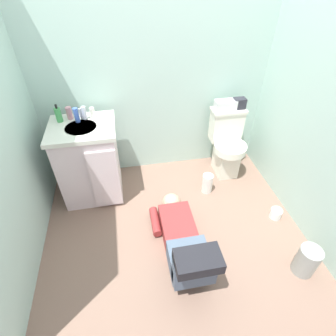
{
  "coord_description": "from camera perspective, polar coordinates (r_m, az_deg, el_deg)",
  "views": [
    {
      "loc": [
        -0.33,
        -1.56,
        2.03
      ],
      "look_at": [
        0.02,
        0.31,
        0.45
      ],
      "focal_mm": 28.0,
      "sensor_mm": 36.0,
      "label": 1
    }
  ],
  "objects": [
    {
      "name": "ground_plane",
      "position": [
        2.59,
        0.92,
        -12.45
      ],
      "size": [
        2.85,
        2.91,
        0.04
      ],
      "primitive_type": "cube",
      "color": "#7D6051"
    },
    {
      "name": "wall_back",
      "position": [
        2.7,
        -3.27,
        21.8
      ],
      "size": [
        2.51,
        0.08,
        2.4
      ],
      "primitive_type": "cube",
      "color": "#ACCDC0",
      "rests_on": "ground_plane"
    },
    {
      "name": "wall_right",
      "position": [
        2.35,
        32.64,
        12.9
      ],
      "size": [
        0.08,
        1.91,
        2.4
      ],
      "primitive_type": "cube",
      "color": "#ACCDC0",
      "rests_on": "ground_plane"
    },
    {
      "name": "toilet",
      "position": [
        3.01,
        12.67,
        5.13
      ],
      "size": [
        0.36,
        0.46,
        0.75
      ],
      "color": "silver",
      "rests_on": "ground_plane"
    },
    {
      "name": "vanity_cabinet",
      "position": [
        2.71,
        -16.68,
        1.38
      ],
      "size": [
        0.6,
        0.53,
        0.82
      ],
      "color": "silver",
      "rests_on": "ground_plane"
    },
    {
      "name": "faucet",
      "position": [
        2.6,
        -18.48,
        11.17
      ],
      "size": [
        0.02,
        0.02,
        0.1
      ],
      "primitive_type": "cylinder",
      "color": "silver",
      "rests_on": "vanity_cabinet"
    },
    {
      "name": "person_plumber",
      "position": [
        2.25,
        3.28,
        -15.61
      ],
      "size": [
        0.39,
        1.06,
        0.52
      ],
      "color": "maroon",
      "rests_on": "ground_plane"
    },
    {
      "name": "tissue_box",
      "position": [
        2.85,
        12.41,
        13.25
      ],
      "size": [
        0.22,
        0.11,
        0.1
      ],
      "primitive_type": "cube",
      "color": "silver",
      "rests_on": "toilet"
    },
    {
      "name": "toiletry_bag",
      "position": [
        2.91,
        15.25,
        13.43
      ],
      "size": [
        0.12,
        0.09,
        0.11
      ],
      "primitive_type": "cube",
      "color": "#26262D",
      "rests_on": "toilet"
    },
    {
      "name": "soap_dispenser",
      "position": [
        2.61,
        -22.74,
        10.65
      ],
      "size": [
        0.06,
        0.06,
        0.17
      ],
      "color": "#47A357",
      "rests_on": "vanity_cabinet"
    },
    {
      "name": "bottle_pink",
      "position": [
        2.63,
        -20.7,
        11.14
      ],
      "size": [
        0.05,
        0.05,
        0.12
      ],
      "primitive_type": "cylinder",
      "color": "pink",
      "rests_on": "vanity_cabinet"
    },
    {
      "name": "bottle_blue",
      "position": [
        2.55,
        -19.31,
        10.8
      ],
      "size": [
        0.04,
        0.04,
        0.14
      ],
      "primitive_type": "cylinder",
      "color": "#3F60BC",
      "rests_on": "vanity_cabinet"
    },
    {
      "name": "bottle_clear",
      "position": [
        2.58,
        -17.78,
        11.34
      ],
      "size": [
        0.04,
        0.04,
        0.12
      ],
      "primitive_type": "cylinder",
      "color": "silver",
      "rests_on": "vanity_cabinet"
    },
    {
      "name": "bottle_white",
      "position": [
        2.58,
        -16.13,
        11.46
      ],
      "size": [
        0.04,
        0.04,
        0.1
      ],
      "primitive_type": "cylinder",
      "color": "white",
      "rests_on": "vanity_cabinet"
    },
    {
      "name": "trash_can",
      "position": [
        2.46,
        27.93,
        -17.4
      ],
      "size": [
        0.17,
        0.17,
        0.27
      ],
      "primitive_type": "cylinder",
      "color": "#949891",
      "rests_on": "ground_plane"
    },
    {
      "name": "paper_towel_roll",
      "position": [
        2.84,
        8.55,
        -3.33
      ],
      "size": [
        0.11,
        0.11,
        0.22
      ],
      "primitive_type": "cylinder",
      "color": "white",
      "rests_on": "ground_plane"
    },
    {
      "name": "toilet_paper_roll",
      "position": [
        2.8,
        22.41,
        -9.14
      ],
      "size": [
        0.11,
        0.11,
        0.1
      ],
      "primitive_type": "cylinder",
      "color": "white",
      "rests_on": "ground_plane"
    }
  ]
}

